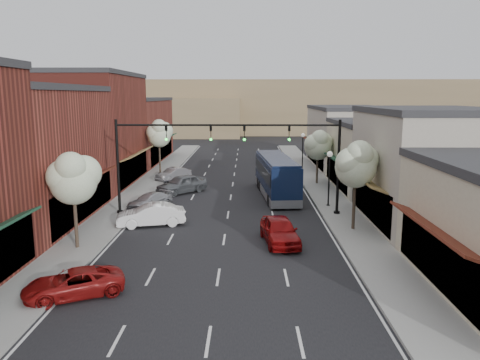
{
  "coord_description": "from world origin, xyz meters",
  "views": [
    {
      "loc": [
        1.36,
        -25.46,
        8.7
      ],
      "look_at": [
        0.85,
        10.3,
        2.2
      ],
      "focal_mm": 35.0,
      "sensor_mm": 36.0,
      "label": 1
    }
  ],
  "objects_px": {
    "coach_bus": "(276,176)",
    "parked_car_e": "(174,174)",
    "red_hatchback": "(280,230)",
    "parked_car_d": "(182,184)",
    "tree_right_far": "(318,144)",
    "lamp_post_far": "(303,146)",
    "tree_right_near": "(357,163)",
    "tree_left_far": "(159,133)",
    "tree_left_near": "(73,177)",
    "parked_car_b": "(151,215)",
    "signal_mast_left": "(150,153)",
    "lamp_post_near": "(329,170)",
    "signal_mast_right": "(306,153)",
    "parked_car_a": "(73,283)",
    "parked_car_c": "(150,201)"
  },
  "relations": [
    {
      "from": "tree_right_far",
      "to": "tree_left_near",
      "type": "relative_size",
      "value": 0.95
    },
    {
      "from": "signal_mast_right",
      "to": "parked_car_b",
      "type": "relative_size",
      "value": 1.81
    },
    {
      "from": "lamp_post_near",
      "to": "red_hatchback",
      "type": "height_order",
      "value": "lamp_post_near"
    },
    {
      "from": "signal_mast_right",
      "to": "tree_left_near",
      "type": "distance_m",
      "value": 16.05
    },
    {
      "from": "red_hatchback",
      "to": "parked_car_e",
      "type": "distance_m",
      "value": 22.89
    },
    {
      "from": "lamp_post_far",
      "to": "red_hatchback",
      "type": "bearing_deg",
      "value": -99.5
    },
    {
      "from": "red_hatchback",
      "to": "parked_car_d",
      "type": "distance_m",
      "value": 16.4
    },
    {
      "from": "tree_left_far",
      "to": "lamp_post_near",
      "type": "height_order",
      "value": "tree_left_far"
    },
    {
      "from": "tree_left_far",
      "to": "lamp_post_far",
      "type": "relative_size",
      "value": 1.38
    },
    {
      "from": "tree_right_far",
      "to": "lamp_post_far",
      "type": "relative_size",
      "value": 1.22
    },
    {
      "from": "parked_car_d",
      "to": "lamp_post_near",
      "type": "bearing_deg",
      "value": 20.98
    },
    {
      "from": "signal_mast_right",
      "to": "tree_left_near",
      "type": "relative_size",
      "value": 1.44
    },
    {
      "from": "parked_car_b",
      "to": "tree_right_far",
      "type": "bearing_deg",
      "value": 124.3
    },
    {
      "from": "tree_right_near",
      "to": "parked_car_a",
      "type": "xyz_separation_m",
      "value": [
        -14.55,
        -10.22,
        -3.86
      ]
    },
    {
      "from": "parked_car_a",
      "to": "parked_car_b",
      "type": "bearing_deg",
      "value": 148.39
    },
    {
      "from": "coach_bus",
      "to": "parked_car_d",
      "type": "distance_m",
      "value": 8.53
    },
    {
      "from": "tree_right_far",
      "to": "parked_car_b",
      "type": "bearing_deg",
      "value": -132.03
    },
    {
      "from": "parked_car_a",
      "to": "parked_car_d",
      "type": "bearing_deg",
      "value": 149.5
    },
    {
      "from": "lamp_post_far",
      "to": "parked_car_e",
      "type": "distance_m",
      "value": 15.36
    },
    {
      "from": "parked_car_b",
      "to": "signal_mast_left",
      "type": "bearing_deg",
      "value": 176.59
    },
    {
      "from": "signal_mast_left",
      "to": "parked_car_b",
      "type": "distance_m",
      "value": 4.9
    },
    {
      "from": "tree_right_near",
      "to": "parked_car_c",
      "type": "distance_m",
      "value": 16.25
    },
    {
      "from": "coach_bus",
      "to": "parked_car_e",
      "type": "bearing_deg",
      "value": 138.91
    },
    {
      "from": "red_hatchback",
      "to": "parked_car_d",
      "type": "height_order",
      "value": "parked_car_d"
    },
    {
      "from": "signal_mast_left",
      "to": "red_hatchback",
      "type": "height_order",
      "value": "signal_mast_left"
    },
    {
      "from": "lamp_post_near",
      "to": "tree_right_near",
      "type": "bearing_deg",
      "value": -85.23
    },
    {
      "from": "lamp_post_far",
      "to": "tree_right_near",
      "type": "bearing_deg",
      "value": -88.7
    },
    {
      "from": "tree_right_far",
      "to": "parked_car_a",
      "type": "relative_size",
      "value": 1.27
    },
    {
      "from": "tree_left_far",
      "to": "parked_car_b",
      "type": "height_order",
      "value": "tree_left_far"
    },
    {
      "from": "tree_right_far",
      "to": "red_hatchback",
      "type": "distance_m",
      "value": 19.56
    },
    {
      "from": "tree_right_near",
      "to": "parked_car_a",
      "type": "relative_size",
      "value": 1.39
    },
    {
      "from": "tree_left_far",
      "to": "lamp_post_near",
      "type": "xyz_separation_m",
      "value": [
        16.05,
        -15.44,
        -1.6
      ]
    },
    {
      "from": "lamp_post_near",
      "to": "red_hatchback",
      "type": "relative_size",
      "value": 0.95
    },
    {
      "from": "coach_bus",
      "to": "lamp_post_near",
      "type": "bearing_deg",
      "value": -52.69
    },
    {
      "from": "tree_right_far",
      "to": "parked_car_c",
      "type": "bearing_deg",
      "value": -145.8
    },
    {
      "from": "tree_right_near",
      "to": "parked_car_b",
      "type": "bearing_deg",
      "value": 175.32
    },
    {
      "from": "tree_left_near",
      "to": "parked_car_b",
      "type": "bearing_deg",
      "value": 58.15
    },
    {
      "from": "tree_left_near",
      "to": "tree_left_far",
      "type": "height_order",
      "value": "tree_left_far"
    },
    {
      "from": "red_hatchback",
      "to": "parked_car_a",
      "type": "xyz_separation_m",
      "value": [
        -9.53,
        -7.59,
        -0.2
      ]
    },
    {
      "from": "signal_mast_right",
      "to": "tree_right_far",
      "type": "height_order",
      "value": "signal_mast_right"
    },
    {
      "from": "signal_mast_right",
      "to": "red_hatchback",
      "type": "relative_size",
      "value": 1.75
    },
    {
      "from": "tree_right_far",
      "to": "parked_car_d",
      "type": "distance_m",
      "value": 13.85
    },
    {
      "from": "tree_right_near",
      "to": "tree_left_far",
      "type": "xyz_separation_m",
      "value": [
        -16.6,
        22.0,
        0.15
      ]
    },
    {
      "from": "signal_mast_right",
      "to": "red_hatchback",
      "type": "bearing_deg",
      "value": -108.87
    },
    {
      "from": "parked_car_e",
      "to": "signal_mast_right",
      "type": "bearing_deg",
      "value": -11.8
    },
    {
      "from": "tree_left_far",
      "to": "red_hatchback",
      "type": "relative_size",
      "value": 1.31
    },
    {
      "from": "signal_mast_right",
      "to": "signal_mast_left",
      "type": "height_order",
      "value": "same"
    },
    {
      "from": "tree_left_far",
      "to": "coach_bus",
      "type": "distance_m",
      "value": 16.81
    },
    {
      "from": "tree_left_near",
      "to": "tree_right_near",
      "type": "bearing_deg",
      "value": 13.55
    },
    {
      "from": "red_hatchback",
      "to": "parked_car_b",
      "type": "height_order",
      "value": "red_hatchback"
    }
  ]
}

